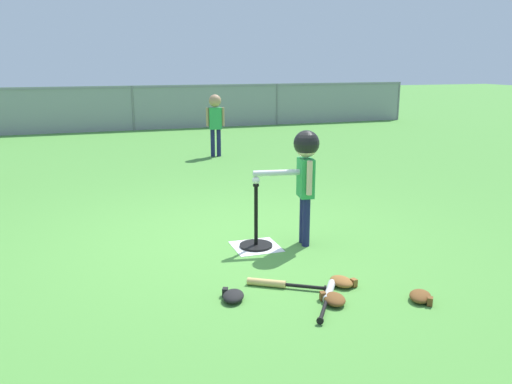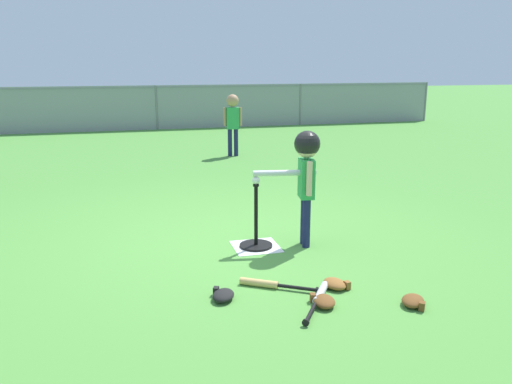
{
  "view_description": "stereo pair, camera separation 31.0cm",
  "coord_description": "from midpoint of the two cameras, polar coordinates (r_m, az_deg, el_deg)",
  "views": [
    {
      "loc": [
        -1.37,
        -4.79,
        1.75
      ],
      "look_at": [
        0.18,
        -0.25,
        0.55
      ],
      "focal_mm": 36.65,
      "sensor_mm": 36.0,
      "label": 1
    },
    {
      "loc": [
        -1.07,
        -4.88,
        1.75
      ],
      "look_at": [
        0.18,
        -0.25,
        0.55
      ],
      "focal_mm": 36.65,
      "sensor_mm": 36.0,
      "label": 2
    }
  ],
  "objects": [
    {
      "name": "glove_tossed_aside",
      "position": [
        4.02,
        -4.79,
        -11.26
      ],
      "size": [
        0.23,
        0.27,
        0.07
      ],
      "color": "black",
      "rests_on": "ground_plane"
    },
    {
      "name": "outfield_fence",
      "position": [
        14.1,
        -13.92,
        9.04
      ],
      "size": [
        16.06,
        0.06,
        1.15
      ],
      "color": "slate",
      "rests_on": "ground_plane"
    },
    {
      "name": "baseball_on_tee",
      "position": [
        4.92,
        -1.81,
        1.27
      ],
      "size": [
        0.07,
        0.07,
        0.07
      ],
      "primitive_type": "sphere",
      "color": "white",
      "rests_on": "batting_tee"
    },
    {
      "name": "batting_tee",
      "position": [
        5.07,
        -1.76,
        -4.99
      ],
      "size": [
        0.32,
        0.32,
        0.63
      ],
      "color": "black",
      "rests_on": "ground_plane"
    },
    {
      "name": "glove_by_plate",
      "position": [
        4.14,
        15.48,
        -10.95
      ],
      "size": [
        0.26,
        0.27,
        0.07
      ],
      "color": "brown",
      "rests_on": "ground_plane"
    },
    {
      "name": "home_plate",
      "position": [
        5.1,
        -1.75,
        -5.97
      ],
      "size": [
        0.44,
        0.44,
        0.01
      ],
      "primitive_type": "cube",
      "color": "white",
      "rests_on": "ground_plane"
    },
    {
      "name": "batter_child",
      "position": [
        4.97,
        3.6,
        3.02
      ],
      "size": [
        0.63,
        0.32,
        1.13
      ],
      "color": "#191E4C",
      "rests_on": "ground_plane"
    },
    {
      "name": "spare_bat_wood",
      "position": [
        4.22,
        -0.08,
        -9.99
      ],
      "size": [
        0.57,
        0.38,
        0.06
      ],
      "color": "#DBB266",
      "rests_on": "ground_plane"
    },
    {
      "name": "glove_near_bats",
      "position": [
        4.28,
        7.31,
        -9.7
      ],
      "size": [
        0.21,
        0.25,
        0.07
      ],
      "color": "brown",
      "rests_on": "ground_plane"
    },
    {
      "name": "spare_bat_silver",
      "position": [
        4.05,
        5.68,
        -11.14
      ],
      "size": [
        0.42,
        0.58,
        0.06
      ],
      "color": "silver",
      "rests_on": "ground_plane"
    },
    {
      "name": "fielder_near_right",
      "position": [
        9.88,
        -5.37,
        8.16
      ],
      "size": [
        0.34,
        0.23,
        1.16
      ],
      "color": "#191E4C",
      "rests_on": "ground_plane"
    },
    {
      "name": "ground_plane",
      "position": [
        5.28,
        -4.37,
        -5.34
      ],
      "size": [
        60.0,
        60.0,
        0.0
      ],
      "primitive_type": "plane",
      "color": "#51933D"
    },
    {
      "name": "glove_outfield_drop",
      "position": [
        3.98,
        6.25,
        -11.57
      ],
      "size": [
        0.2,
        0.25,
        0.07
      ],
      "color": "brown",
      "rests_on": "ground_plane"
    }
  ]
}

